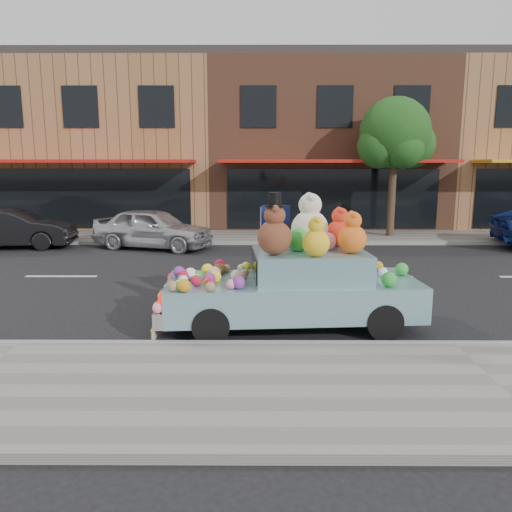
{
  "coord_description": "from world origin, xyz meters",
  "views": [
    {
      "loc": [
        -3.0,
        -12.29,
        2.84
      ],
      "look_at": [
        -3.04,
        -3.83,
        1.25
      ],
      "focal_mm": 35.0,
      "sensor_mm": 36.0,
      "label": 1
    }
  ],
  "objects_px": {
    "car_dark": "(12,229)",
    "art_car": "(294,280)",
    "car_silver": "(153,228)",
    "street_tree": "(395,139)"
  },
  "relations": [
    {
      "from": "street_tree",
      "to": "car_dark",
      "type": "bearing_deg",
      "value": -170.36
    },
    {
      "from": "car_dark",
      "to": "car_silver",
      "type": "bearing_deg",
      "value": -96.19
    },
    {
      "from": "street_tree",
      "to": "art_car",
      "type": "bearing_deg",
      "value": -112.93
    },
    {
      "from": "street_tree",
      "to": "car_dark",
      "type": "height_order",
      "value": "street_tree"
    },
    {
      "from": "car_silver",
      "to": "art_car",
      "type": "xyz_separation_m",
      "value": [
        4.15,
        -8.09,
        0.16
      ]
    },
    {
      "from": "street_tree",
      "to": "art_car",
      "type": "height_order",
      "value": "street_tree"
    },
    {
      "from": "street_tree",
      "to": "car_silver",
      "type": "bearing_deg",
      "value": -164.77
    },
    {
      "from": "car_dark",
      "to": "street_tree",
      "type": "bearing_deg",
      "value": -85.75
    },
    {
      "from": "car_dark",
      "to": "art_car",
      "type": "height_order",
      "value": "art_car"
    },
    {
      "from": "street_tree",
      "to": "car_silver",
      "type": "relative_size",
      "value": 1.3
    }
  ]
}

